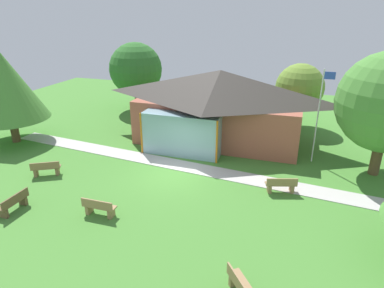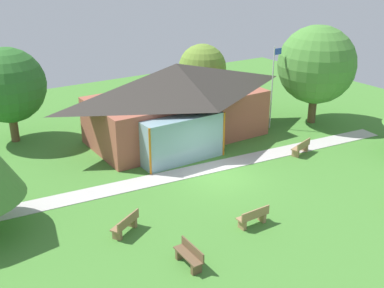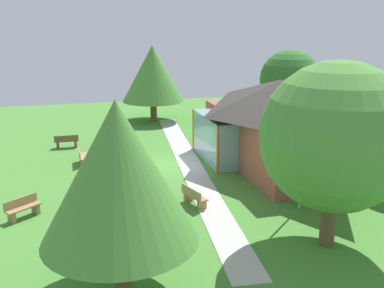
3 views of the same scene
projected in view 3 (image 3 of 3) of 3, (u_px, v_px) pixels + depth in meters
ground_plane at (169, 166)px, 24.89m from camera, size 44.00×44.00×0.00m
pavilion at (275, 121)px, 24.82m from camera, size 11.60×6.99×4.76m
footpath at (190, 164)px, 25.19m from camera, size 24.32×3.81×0.03m
flagpole at (304, 141)px, 18.45m from camera, size 0.64×0.08×5.45m
bench_front_left at (67, 142)px, 28.49m from camera, size 0.46×1.51×0.84m
bench_front_right at (23, 208)px, 18.24m from camera, size 1.26×1.46×0.84m
bench_mid_right at (194, 197)px, 19.43m from camera, size 1.56×0.87×0.84m
bench_mid_left at (117, 135)px, 30.28m from camera, size 1.52×1.12×0.84m
bench_front_center at (82, 157)px, 25.16m from camera, size 1.50×0.45×0.84m
tree_west_hedge at (153, 74)px, 35.36m from camera, size 4.92×4.92×6.07m
tree_behind_pavilion_left at (289, 80)px, 33.89m from camera, size 4.52×4.52×5.82m
tree_east_hedge at (335, 137)px, 15.06m from camera, size 5.18×5.18×6.61m
tree_far_east at (118, 173)px, 12.25m from camera, size 4.50×4.50×5.80m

